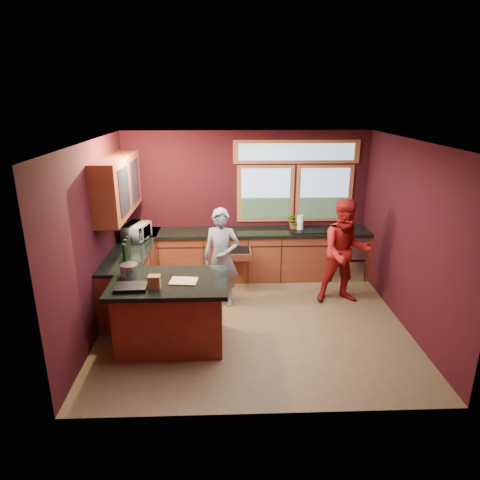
{
  "coord_description": "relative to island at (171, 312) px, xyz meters",
  "views": [
    {
      "loc": [
        -0.41,
        -5.78,
        3.27
      ],
      "look_at": [
        -0.18,
        0.4,
        1.19
      ],
      "focal_mm": 32.0,
      "sensor_mm": 36.0,
      "label": 1
    }
  ],
  "objects": [
    {
      "name": "potted_plant",
      "position": [
        2.04,
        2.29,
        0.62
      ],
      "size": [
        0.3,
        0.26,
        0.33
      ],
      "primitive_type": "imported",
      "color": "#999999",
      "rests_on": "back_counter"
    },
    {
      "name": "black_tray",
      "position": [
        -0.45,
        -0.25,
        0.49
      ],
      "size": [
        0.41,
        0.3,
        0.05
      ],
      "primitive_type": "cube",
      "rotation": [
        0.0,
        0.0,
        0.05
      ],
      "color": "black",
      "rests_on": "island"
    },
    {
      "name": "room_shell",
      "position": [
        0.57,
        0.87,
        1.32
      ],
      "size": [
        4.52,
        4.02,
        2.71
      ],
      "color": "black",
      "rests_on": "ground"
    },
    {
      "name": "back_counter",
      "position": [
        1.36,
        2.24,
        -0.01
      ],
      "size": [
        4.5,
        0.64,
        0.93
      ],
      "color": "#5D2316",
      "rests_on": "floor"
    },
    {
      "name": "island",
      "position": [
        0.0,
        0.0,
        0.0
      ],
      "size": [
        1.55,
        1.05,
        0.95
      ],
      "color": "#5D2316",
      "rests_on": "floor"
    },
    {
      "name": "stock_pot",
      "position": [
        -0.55,
        0.15,
        0.56
      ],
      "size": [
        0.24,
        0.24,
        0.18
      ],
      "primitive_type": "cylinder",
      "color": "silver",
      "rests_on": "island"
    },
    {
      "name": "left_counter",
      "position": [
        -0.79,
        1.39,
        -0.01
      ],
      "size": [
        0.64,
        2.3,
        0.93
      ],
      "color": "#5D2316",
      "rests_on": "floor"
    },
    {
      "name": "paper_towel",
      "position": [
        2.13,
        2.24,
        0.59
      ],
      "size": [
        0.12,
        0.12,
        0.28
      ],
      "primitive_type": "cylinder",
      "color": "white",
      "rests_on": "back_counter"
    },
    {
      "name": "paper_bag",
      "position": [
        -0.15,
        -0.25,
        0.56
      ],
      "size": [
        0.15,
        0.12,
        0.18
      ],
      "primitive_type": "cube",
      "rotation": [
        0.0,
        0.0,
        -0.01
      ],
      "color": "brown",
      "rests_on": "island"
    },
    {
      "name": "cutting_board",
      "position": [
        0.2,
        -0.05,
        0.48
      ],
      "size": [
        0.38,
        0.29,
        0.02
      ],
      "primitive_type": "cube",
      "rotation": [
        0.0,
        0.0,
        -0.11
      ],
      "color": "tan",
      "rests_on": "island"
    },
    {
      "name": "floor",
      "position": [
        1.16,
        0.54,
        -0.48
      ],
      "size": [
        4.5,
        4.5,
        0.0
      ],
      "primitive_type": "plane",
      "color": "brown",
      "rests_on": "ground"
    },
    {
      "name": "person_grey",
      "position": [
        0.69,
        1.18,
        0.33
      ],
      "size": [
        0.66,
        0.5,
        1.62
      ],
      "primitive_type": "imported",
      "rotation": [
        0.0,
        0.0,
        -0.21
      ],
      "color": "slate",
      "rests_on": "floor"
    },
    {
      "name": "person_red",
      "position": [
        2.7,
        1.19,
        0.39
      ],
      "size": [
        0.86,
        0.68,
        1.75
      ],
      "primitive_type": "imported",
      "rotation": [
        0.0,
        0.0,
        0.02
      ],
      "color": "maroon",
      "rests_on": "floor"
    },
    {
      "name": "microwave",
      "position": [
        -0.76,
        1.77,
        0.6
      ],
      "size": [
        0.46,
        0.58,
        0.29
      ],
      "primitive_type": "imported",
      "rotation": [
        0.0,
        0.0,
        1.34
      ],
      "color": "#999999",
      "rests_on": "left_counter"
    }
  ]
}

